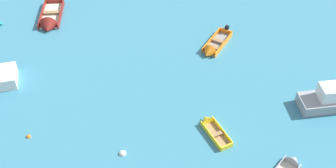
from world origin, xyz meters
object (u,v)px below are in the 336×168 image
Objects in this scene: mooring_buoy_trailing at (29,137)px; mooring_buoy_outer_edge at (123,154)px; rowboat_orange_near_camera at (213,48)px; rowboat_grey_midfield_left at (289,166)px; rowboat_maroon_back_row_left at (49,23)px; rowboat_yellow_outer_left at (211,126)px.

mooring_buoy_outer_edge is at bearing -10.31° from mooring_buoy_trailing.
rowboat_orange_near_camera is 15.41m from mooring_buoy_trailing.
mooring_buoy_outer_edge is at bearing 176.14° from rowboat_grey_midfield_left.
rowboat_orange_near_camera is at bearing 110.15° from rowboat_grey_midfield_left.
mooring_buoy_outer_edge is (7.81, -13.41, -0.20)m from rowboat_maroon_back_row_left.
mooring_buoy_trailing is at bearing -82.56° from rowboat_maroon_back_row_left.
rowboat_grey_midfield_left reaches higher than mooring_buoy_trailing.
rowboat_yellow_outer_left is 17.36m from rowboat_maroon_back_row_left.
rowboat_yellow_outer_left is 9.89× the size of mooring_buoy_trailing.
rowboat_orange_near_camera is (-4.10, 11.18, 0.07)m from rowboat_grey_midfield_left.
rowboat_maroon_back_row_left is at bearing 97.44° from mooring_buoy_trailing.
rowboat_grey_midfield_left reaches higher than rowboat_yellow_outer_left.
rowboat_grey_midfield_left is 0.64× the size of rowboat_maroon_back_row_left.
rowboat_orange_near_camera is 12.11m from mooring_buoy_outer_edge.
rowboat_grey_midfield_left is 22.82m from rowboat_maroon_back_row_left.
rowboat_yellow_outer_left is 6.69× the size of mooring_buoy_outer_edge.
mooring_buoy_outer_edge is at bearing -59.79° from rowboat_maroon_back_row_left.
rowboat_orange_near_camera is 12.92× the size of mooring_buoy_trailing.
rowboat_yellow_outer_left is at bearing -39.72° from rowboat_maroon_back_row_left.
rowboat_yellow_outer_left is 6.01m from mooring_buoy_outer_edge.
rowboat_grey_midfield_left is at bearing -38.15° from rowboat_maroon_back_row_left.
rowboat_maroon_back_row_left is at bearing 141.85° from rowboat_grey_midfield_left.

